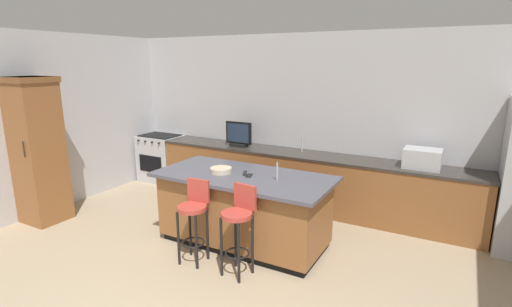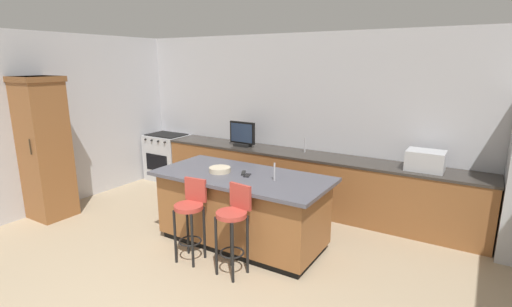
{
  "view_description": "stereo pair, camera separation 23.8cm",
  "coord_description": "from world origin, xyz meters",
  "px_view_note": "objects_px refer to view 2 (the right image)",
  "views": [
    {
      "loc": [
        2.11,
        -1.84,
        2.33
      ],
      "look_at": [
        -0.33,
        2.58,
        1.1
      ],
      "focal_mm": 26.58,
      "sensor_mm": 36.0,
      "label": 1
    },
    {
      "loc": [
        2.31,
        -1.72,
        2.33
      ],
      "look_at": [
        -0.33,
        2.58,
        1.1
      ],
      "focal_mm": 26.58,
      "sensor_mm": 36.0,
      "label": 2
    }
  ],
  "objects_px": {
    "bar_stool_right": "(234,222)",
    "fruit_bowl": "(220,170)",
    "range_oven": "(168,157)",
    "tv_remote": "(243,173)",
    "cell_phone": "(247,175)",
    "bar_stool_left": "(191,213)",
    "kitchen_island": "(242,209)",
    "cabinet_tower": "(44,146)",
    "microwave": "(425,160)",
    "tv_monitor": "(242,135)"
  },
  "relations": [
    {
      "from": "cabinet_tower",
      "to": "bar_stool_right",
      "type": "bearing_deg",
      "value": 2.23
    },
    {
      "from": "range_oven",
      "to": "cabinet_tower",
      "type": "xyz_separation_m",
      "value": [
        -0.16,
        -2.34,
        0.65
      ]
    },
    {
      "from": "bar_stool_right",
      "to": "tv_remote",
      "type": "height_order",
      "value": "bar_stool_right"
    },
    {
      "from": "fruit_bowl",
      "to": "cell_phone",
      "type": "distance_m",
      "value": 0.39
    },
    {
      "from": "kitchen_island",
      "to": "fruit_bowl",
      "type": "bearing_deg",
      "value": -170.14
    },
    {
      "from": "bar_stool_left",
      "to": "bar_stool_right",
      "type": "height_order",
      "value": "bar_stool_right"
    },
    {
      "from": "kitchen_island",
      "to": "range_oven",
      "type": "xyz_separation_m",
      "value": [
        -2.84,
        1.56,
        -0.02
      ]
    },
    {
      "from": "range_oven",
      "to": "tv_monitor",
      "type": "distance_m",
      "value": 1.96
    },
    {
      "from": "bar_stool_left",
      "to": "range_oven",
      "type": "bearing_deg",
      "value": 133.61
    },
    {
      "from": "tv_remote",
      "to": "bar_stool_left",
      "type": "bearing_deg",
      "value": -138.38
    },
    {
      "from": "range_oven",
      "to": "cell_phone",
      "type": "bearing_deg",
      "value": -28.07
    },
    {
      "from": "range_oven",
      "to": "tv_remote",
      "type": "height_order",
      "value": "tv_remote"
    },
    {
      "from": "range_oven",
      "to": "microwave",
      "type": "relative_size",
      "value": 1.92
    },
    {
      "from": "cabinet_tower",
      "to": "tv_monitor",
      "type": "relative_size",
      "value": 4.41
    },
    {
      "from": "kitchen_island",
      "to": "tv_remote",
      "type": "xyz_separation_m",
      "value": [
        -0.0,
        0.04,
        0.47
      ]
    },
    {
      "from": "fruit_bowl",
      "to": "cell_phone",
      "type": "height_order",
      "value": "fruit_bowl"
    },
    {
      "from": "bar_stool_left",
      "to": "fruit_bowl",
      "type": "distance_m",
      "value": 0.72
    },
    {
      "from": "kitchen_island",
      "to": "fruit_bowl",
      "type": "distance_m",
      "value": 0.58
    },
    {
      "from": "bar_stool_left",
      "to": "cell_phone",
      "type": "relative_size",
      "value": 6.58
    },
    {
      "from": "cabinet_tower",
      "to": "tv_monitor",
      "type": "bearing_deg",
      "value": 48.63
    },
    {
      "from": "kitchen_island",
      "to": "range_oven",
      "type": "bearing_deg",
      "value": 151.26
    },
    {
      "from": "range_oven",
      "to": "cell_phone",
      "type": "height_order",
      "value": "cell_phone"
    },
    {
      "from": "bar_stool_right",
      "to": "cell_phone",
      "type": "height_order",
      "value": "bar_stool_right"
    },
    {
      "from": "bar_stool_left",
      "to": "fruit_bowl",
      "type": "height_order",
      "value": "fruit_bowl"
    },
    {
      "from": "bar_stool_right",
      "to": "fruit_bowl",
      "type": "xyz_separation_m",
      "value": [
        -0.63,
        0.6,
        0.35
      ]
    },
    {
      "from": "bar_stool_left",
      "to": "tv_remote",
      "type": "relative_size",
      "value": 5.8
    },
    {
      "from": "tv_remote",
      "to": "cell_phone",
      "type": "bearing_deg",
      "value": -54.39
    },
    {
      "from": "kitchen_island",
      "to": "tv_remote",
      "type": "distance_m",
      "value": 0.47
    },
    {
      "from": "kitchen_island",
      "to": "bar_stool_right",
      "type": "distance_m",
      "value": 0.74
    },
    {
      "from": "bar_stool_left",
      "to": "cabinet_tower",
      "type": "bearing_deg",
      "value": 177.04
    },
    {
      "from": "bar_stool_left",
      "to": "tv_monitor",
      "type": "bearing_deg",
      "value": 102.66
    },
    {
      "from": "cabinet_tower",
      "to": "fruit_bowl",
      "type": "bearing_deg",
      "value": 15.08
    },
    {
      "from": "cell_phone",
      "to": "kitchen_island",
      "type": "bearing_deg",
      "value": 160.38
    },
    {
      "from": "cabinet_tower",
      "to": "cell_phone",
      "type": "distance_m",
      "value": 3.19
    },
    {
      "from": "kitchen_island",
      "to": "microwave",
      "type": "distance_m",
      "value": 2.54
    },
    {
      "from": "range_oven",
      "to": "microwave",
      "type": "bearing_deg",
      "value": 0.01
    },
    {
      "from": "kitchen_island",
      "to": "tv_monitor",
      "type": "xyz_separation_m",
      "value": [
        -0.99,
        1.51,
        0.62
      ]
    },
    {
      "from": "bar_stool_right",
      "to": "tv_monitor",
      "type": "bearing_deg",
      "value": 128.72
    },
    {
      "from": "bar_stool_left",
      "to": "tv_remote",
      "type": "height_order",
      "value": "bar_stool_left"
    },
    {
      "from": "microwave",
      "to": "tv_monitor",
      "type": "bearing_deg",
      "value": -178.98
    },
    {
      "from": "fruit_bowl",
      "to": "tv_remote",
      "type": "bearing_deg",
      "value": 17.93
    },
    {
      "from": "tv_remote",
      "to": "bar_stool_right",
      "type": "bearing_deg",
      "value": -91.72
    },
    {
      "from": "microwave",
      "to": "tv_monitor",
      "type": "xyz_separation_m",
      "value": [
        -2.91,
        -0.05,
        0.06
      ]
    },
    {
      "from": "range_oven",
      "to": "tv_remote",
      "type": "relative_size",
      "value": 5.43
    },
    {
      "from": "cabinet_tower",
      "to": "tv_remote",
      "type": "distance_m",
      "value": 3.12
    },
    {
      "from": "microwave",
      "to": "fruit_bowl",
      "type": "height_order",
      "value": "microwave"
    },
    {
      "from": "kitchen_island",
      "to": "bar_stool_right",
      "type": "relative_size",
      "value": 2.21
    },
    {
      "from": "range_oven",
      "to": "bar_stool_left",
      "type": "relative_size",
      "value": 0.94
    },
    {
      "from": "cabinet_tower",
      "to": "microwave",
      "type": "relative_size",
      "value": 4.43
    },
    {
      "from": "range_oven",
      "to": "tv_remote",
      "type": "bearing_deg",
      "value": -28.09
    }
  ]
}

